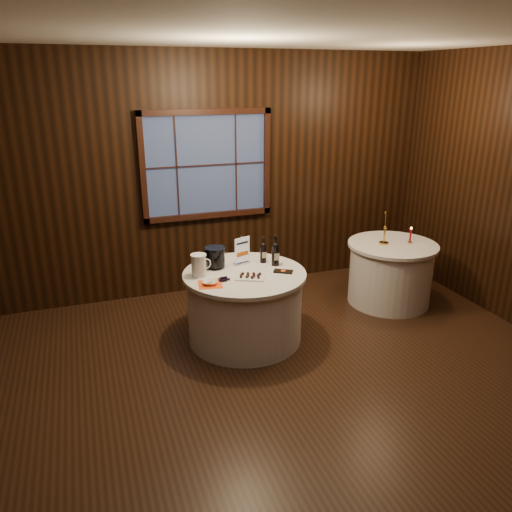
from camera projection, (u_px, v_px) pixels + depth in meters
name	position (u px, v px, depth m)	size (l,w,h in m)	color
ground	(280.00, 389.00, 4.53)	(6.00, 6.00, 0.00)	black
back_wall	(207.00, 173.00, 6.21)	(6.00, 0.10, 3.00)	black
main_table	(245.00, 306.00, 5.28)	(1.28, 1.28, 0.77)	white
side_table	(390.00, 273.00, 6.18)	(1.08, 1.08, 0.77)	white
sign_stand	(242.00, 255.00, 5.35)	(0.19, 0.14, 0.31)	silver
port_bottle_left	(263.00, 251.00, 5.39)	(0.07, 0.07, 0.29)	black
port_bottle_right	(275.00, 252.00, 5.30)	(0.08, 0.08, 0.34)	black
ice_bucket	(215.00, 257.00, 5.24)	(0.22, 0.22, 0.23)	black
chocolate_plate	(250.00, 277.00, 5.00)	(0.34, 0.30, 0.04)	white
chocolate_box	(283.00, 271.00, 5.16)	(0.20, 0.10, 0.02)	black
grape_bunch	(224.00, 279.00, 4.93)	(0.18, 0.07, 0.04)	black
glass_pitcher	(199.00, 265.00, 5.02)	(0.21, 0.16, 0.23)	white
orange_napkin	(210.00, 284.00, 4.85)	(0.23, 0.23, 0.00)	#FE4F15
cracker_bowl	(210.00, 282.00, 4.85)	(0.15, 0.15, 0.04)	white
brass_candlestick	(385.00, 232.00, 5.99)	(0.12, 0.12, 0.41)	gold
red_candle	(410.00, 237.00, 6.04)	(0.05, 0.05, 0.20)	gold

